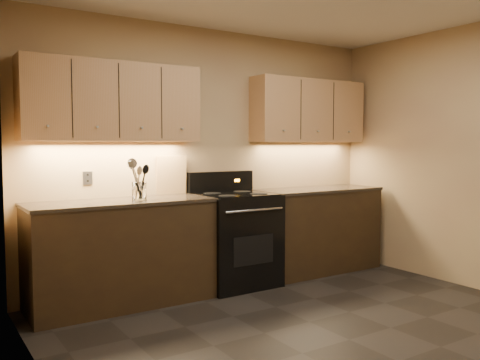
# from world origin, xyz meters

# --- Properties ---
(floor) EXTENTS (4.00, 4.00, 0.00)m
(floor) POSITION_xyz_m (0.00, 0.00, 0.00)
(floor) COLOR black
(floor) RESTS_ON ground
(wall_back) EXTENTS (4.00, 0.04, 2.60)m
(wall_back) POSITION_xyz_m (0.00, 2.00, 1.30)
(wall_back) COLOR tan
(wall_back) RESTS_ON ground
(wall_left) EXTENTS (0.04, 4.00, 2.60)m
(wall_left) POSITION_xyz_m (-2.00, 0.00, 1.30)
(wall_left) COLOR tan
(wall_left) RESTS_ON ground
(counter_left) EXTENTS (1.62, 0.62, 0.93)m
(counter_left) POSITION_xyz_m (-1.10, 1.70, 0.47)
(counter_left) COLOR black
(counter_left) RESTS_ON ground
(counter_right) EXTENTS (1.46, 0.62, 0.93)m
(counter_right) POSITION_xyz_m (1.18, 1.70, 0.47)
(counter_right) COLOR black
(counter_right) RESTS_ON ground
(stove) EXTENTS (0.76, 0.68, 1.14)m
(stove) POSITION_xyz_m (0.08, 1.68, 0.48)
(stove) COLOR black
(stove) RESTS_ON ground
(upper_cab_left) EXTENTS (1.60, 0.30, 0.70)m
(upper_cab_left) POSITION_xyz_m (-1.10, 1.85, 1.80)
(upper_cab_left) COLOR tan
(upper_cab_left) RESTS_ON wall_back
(upper_cab_right) EXTENTS (1.44, 0.30, 0.70)m
(upper_cab_right) POSITION_xyz_m (1.18, 1.85, 1.80)
(upper_cab_right) COLOR tan
(upper_cab_right) RESTS_ON wall_back
(outlet_plate) EXTENTS (0.08, 0.01, 0.12)m
(outlet_plate) POSITION_xyz_m (-1.30, 1.99, 1.12)
(outlet_plate) COLOR #B2B5BA
(outlet_plate) RESTS_ON wall_back
(utensil_crock) EXTENTS (0.13, 0.13, 0.16)m
(utensil_crock) POSITION_xyz_m (-0.95, 1.65, 1.00)
(utensil_crock) COLOR white
(utensil_crock) RESTS_ON counter_left
(cutting_board) EXTENTS (0.31, 0.09, 0.38)m
(cutting_board) POSITION_xyz_m (-0.48, 1.97, 1.12)
(cutting_board) COLOR tan
(cutting_board) RESTS_ON counter_left
(wooden_spoon) EXTENTS (0.11, 0.08, 0.29)m
(wooden_spoon) POSITION_xyz_m (-0.97, 1.65, 1.09)
(wooden_spoon) COLOR tan
(wooden_spoon) RESTS_ON utensil_crock
(black_spoon) EXTENTS (0.10, 0.15, 0.32)m
(black_spoon) POSITION_xyz_m (-0.94, 1.67, 1.10)
(black_spoon) COLOR black
(black_spoon) RESTS_ON utensil_crock
(black_turner) EXTENTS (0.18, 0.16, 0.35)m
(black_turner) POSITION_xyz_m (-0.93, 1.64, 1.11)
(black_turner) COLOR black
(black_turner) RESTS_ON utensil_crock
(steel_spatula) EXTENTS (0.21, 0.13, 0.38)m
(steel_spatula) POSITION_xyz_m (-0.92, 1.67, 1.13)
(steel_spatula) COLOR silver
(steel_spatula) RESTS_ON utensil_crock
(steel_skimmer) EXTENTS (0.18, 0.13, 0.36)m
(steel_skimmer) POSITION_xyz_m (-0.92, 1.63, 1.12)
(steel_skimmer) COLOR silver
(steel_skimmer) RESTS_ON utensil_crock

